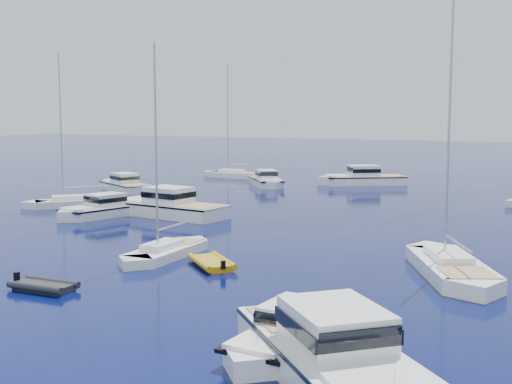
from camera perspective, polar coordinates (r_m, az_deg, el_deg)
ground at (r=35.60m, az=-15.94°, el=-7.55°), size 400.00×400.00×0.00m
motor_cruiser_near at (r=25.23m, az=3.00°, el=-13.23°), size 2.91×8.31×2.15m
motor_cruiser_right at (r=22.34m, az=7.03°, el=-15.97°), size 11.12×11.15×3.17m
motor_cruiser_left at (r=57.78m, az=-12.93°, el=-2.06°), size 5.01×9.89×2.49m
motor_cruiser_centre at (r=57.16m, az=-7.68°, el=-2.05°), size 12.53×5.05×3.20m
motor_cruiser_far_l at (r=76.98m, az=-11.28°, el=0.11°), size 10.15×7.34×2.60m
motor_cruiser_distant at (r=83.03m, az=9.09°, el=0.63°), size 11.67×9.49×3.06m
motor_cruiser_horizon at (r=80.70m, az=0.92°, el=0.54°), size 8.20×9.21×2.49m
sailboat_fore at (r=40.80m, az=-7.74°, el=-5.55°), size 2.73×9.06×13.17m
sailboat_mid_r at (r=37.53m, az=16.36°, el=-6.84°), size 8.11×11.98×17.44m
sailboat_mid_l at (r=64.78m, az=-15.34°, el=-1.20°), size 8.60×9.26×14.76m
sailboat_far_l at (r=91.32m, az=-1.85°, el=1.25°), size 11.04×3.44×16.02m
tender_yellow at (r=38.06m, az=-3.82°, el=-6.39°), size 4.49×4.32×0.95m
tender_grey_near at (r=34.53m, az=-17.79°, el=-8.06°), size 3.54×2.08×0.95m
tender_grey_far at (r=71.32m, az=-7.70°, el=-0.33°), size 3.81×2.72×0.95m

